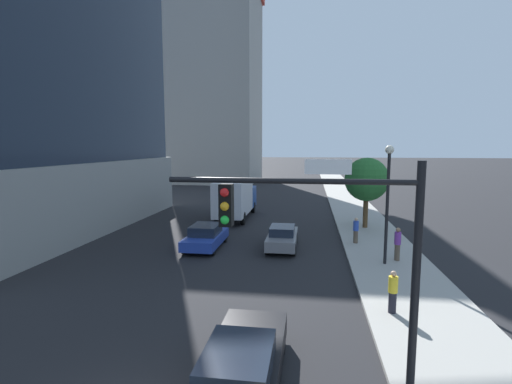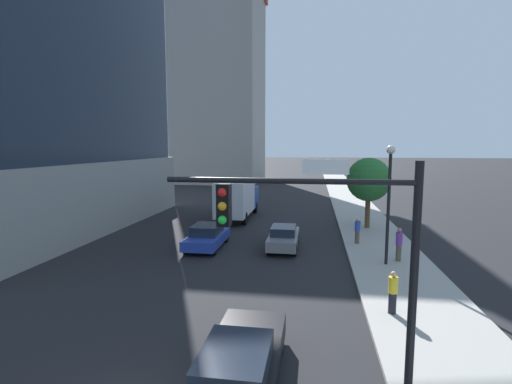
# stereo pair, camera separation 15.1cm
# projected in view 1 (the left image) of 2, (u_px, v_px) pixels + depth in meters

# --- Properties ---
(sidewalk) EXTENTS (4.28, 120.00, 0.15)m
(sidewalk) POSITION_uv_depth(u_px,v_px,m) (371.00, 235.00, 26.16)
(sidewalk) COLOR #9E9B93
(sidewalk) RESTS_ON ground
(construction_building) EXTENTS (17.54, 16.24, 42.68)m
(construction_building) POSITION_uv_depth(u_px,v_px,m) (218.00, 71.00, 64.35)
(construction_building) COLOR #9E9B93
(construction_building) RESTS_ON ground
(traffic_light_pole) EXTENTS (6.13, 0.48, 5.77)m
(traffic_light_pole) POSITION_uv_depth(u_px,v_px,m) (327.00, 232.00, 9.05)
(traffic_light_pole) COLOR black
(traffic_light_pole) RESTS_ON sidewalk
(street_lamp) EXTENTS (0.44, 0.44, 6.11)m
(street_lamp) POSITION_uv_depth(u_px,v_px,m) (388.00, 188.00, 19.02)
(street_lamp) COLOR black
(street_lamp) RESTS_ON sidewalk
(street_tree) EXTENTS (3.22, 3.22, 5.23)m
(street_tree) POSITION_uv_depth(u_px,v_px,m) (367.00, 180.00, 27.73)
(street_tree) COLOR brown
(street_tree) RESTS_ON sidewalk
(car_blue) EXTENTS (1.93, 4.40, 1.44)m
(car_blue) POSITION_uv_depth(u_px,v_px,m) (206.00, 236.00, 23.00)
(car_blue) COLOR #233D9E
(car_blue) RESTS_ON ground
(car_gray) EXTENTS (1.73, 4.35, 1.42)m
(car_gray) POSITION_uv_depth(u_px,v_px,m) (282.00, 237.00, 22.83)
(car_gray) COLOR slate
(car_gray) RESTS_ON ground
(car_black) EXTENTS (1.89, 4.75, 1.51)m
(car_black) POSITION_uv_depth(u_px,v_px,m) (244.00, 362.00, 9.59)
(car_black) COLOR black
(car_black) RESTS_ON ground
(box_truck) EXTENTS (2.41, 7.92, 3.37)m
(box_truck) POSITION_uv_depth(u_px,v_px,m) (235.00, 197.00, 31.95)
(box_truck) COLOR #1E4799
(box_truck) RESTS_ON ground
(pedestrian_blue_shirt) EXTENTS (0.34, 0.34, 1.62)m
(pedestrian_blue_shirt) POSITION_uv_depth(u_px,v_px,m) (356.00, 230.00, 23.53)
(pedestrian_blue_shirt) COLOR brown
(pedestrian_blue_shirt) RESTS_ON sidewalk
(pedestrian_purple_shirt) EXTENTS (0.34, 0.34, 1.78)m
(pedestrian_purple_shirt) POSITION_uv_depth(u_px,v_px,m) (398.00, 244.00, 19.96)
(pedestrian_purple_shirt) COLOR brown
(pedestrian_purple_shirt) RESTS_ON sidewalk
(pedestrian_yellow_shirt) EXTENTS (0.34, 0.34, 1.58)m
(pedestrian_yellow_shirt) POSITION_uv_depth(u_px,v_px,m) (393.00, 292.00, 13.68)
(pedestrian_yellow_shirt) COLOR black
(pedestrian_yellow_shirt) RESTS_ON sidewalk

